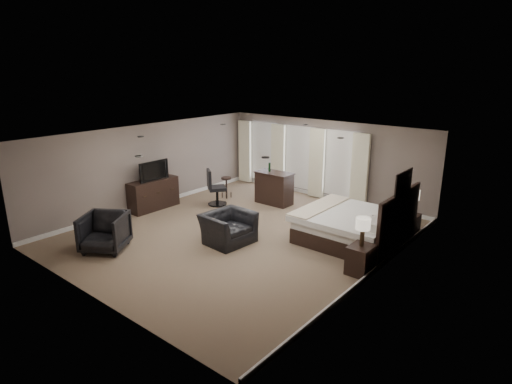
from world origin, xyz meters
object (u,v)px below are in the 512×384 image
Objects in this scene: lamp_far at (412,202)px; desk_chair at (217,187)px; lamp_near at (363,232)px; bar_stool_left at (226,188)px; armchair_near at (228,223)px; bar_stool_right at (286,192)px; tv at (152,178)px; armchair_far at (104,230)px; dresser at (154,194)px; nightstand_far at (410,224)px; nightstand_near at (360,259)px; bar_counter at (274,188)px; bed at (355,214)px.

desk_chair is at bearing -165.29° from lamp_far.
lamp_near is 0.89× the size of bar_stool_left.
lamp_near reaches higher than lamp_far.
lamp_near is 6.37m from bar_stool_left.
armchair_near is 1.68× the size of bar_stool_right.
tv is at bearing -132.72° from bar_stool_right.
armchair_near is 1.18× the size of armchair_far.
dresser is 1.35× the size of armchair_near.
armchair_near is (3.59, -0.47, -0.48)m from tv.
nightstand_near is at bearing -90.00° from nightstand_far.
bar_counter is (-4.35, 2.68, -0.42)m from lamp_near.
lamp_near is at bearing -75.68° from armchair_near.
lamp_far is 7.80m from armchair_far.
armchair_far is at bearing 131.42° from desk_chair.
nightstand_near is 2.95m from lamp_far.
armchair_far is at bearing -149.03° from tv.
lamp_near is 0.54× the size of desk_chair.
nightstand_far is 4.36m from bar_counter.
desk_chair is at bearing 50.35° from dresser.
lamp_near is at bearing -90.00° from lamp_far.
bed is 1.49× the size of dresser.
nightstand_near is at bearing -75.68° from armchair_near.
lamp_far is 0.67× the size of armchair_far.
nightstand_near is (0.89, -1.45, -0.45)m from bed.
lamp_far reaches higher than armchair_far.
lamp_far reaches higher than desk_chair.
bar_counter reaches higher than armchair_near.
bed is at bearing -8.05° from bar_stool_left.
armchair_far is at bearing 143.18° from armchair_near.
tv is (-6.92, -3.01, 0.73)m from nightstand_far.
armchair_far is (-4.41, -4.26, -0.26)m from bed.
bed reaches higher than bar_stool_left.
lamp_far is at bearing 0.00° from nightstand_far.
nightstand_near reaches higher than nightstand_far.
lamp_near is 5.08m from bar_stool_right.
bed is 2.04× the size of desk_chair.
tv is 3.65m from armchair_near.
armchair_far is 1.43× the size of bar_stool_right.
bar_stool_right is at bearing 16.47° from armchair_near.
desk_chair is (-1.31, -1.27, 0.06)m from bar_counter.
armchair_far is 1.43× the size of bar_stool_left.
lamp_far is 7.56m from dresser.
dresser is 2.47m from bar_stool_left.
armchair_far is at bearing -152.10° from nightstand_near.
lamp_near is at bearing -58.46° from bed.
bed reaches higher than tv.
nightstand_far is 0.52× the size of tv.
armchair_near reaches higher than armchair_far.
tv is 0.87× the size of armchair_near.
armchair_near is at bearing -140.37° from bed.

